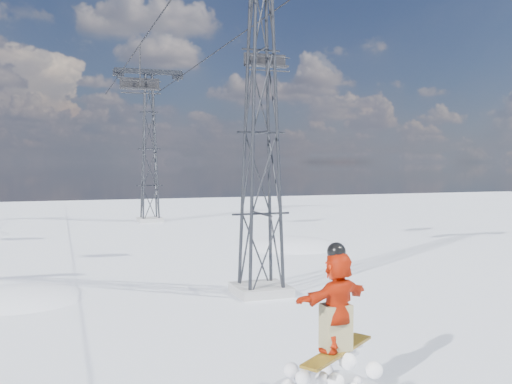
% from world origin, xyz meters
% --- Properties ---
extents(ground, '(120.00, 120.00, 0.00)m').
position_xyz_m(ground, '(0.00, 0.00, 0.00)').
color(ground, white).
rests_on(ground, ground).
extents(lift_tower_near, '(5.20, 1.80, 11.43)m').
position_xyz_m(lift_tower_near, '(0.80, 8.00, 5.47)').
color(lift_tower_near, '#999999').
rests_on(lift_tower_near, ground).
extents(lift_tower_far, '(5.20, 1.80, 11.43)m').
position_xyz_m(lift_tower_far, '(0.80, 33.00, 5.47)').
color(lift_tower_far, '#999999').
rests_on(lift_tower_far, ground).
extents(haul_cables, '(4.46, 51.00, 0.06)m').
position_xyz_m(haul_cables, '(0.80, 19.50, 10.85)').
color(haul_cables, black).
rests_on(haul_cables, ground).
extents(lift_chair_mid, '(1.94, 0.56, 2.41)m').
position_xyz_m(lift_chair_mid, '(3.00, 13.52, 8.92)').
color(lift_chair_mid, black).
rests_on(lift_chair_mid, ground).
extents(lift_chair_far, '(2.15, 0.62, 2.66)m').
position_xyz_m(lift_chair_far, '(-1.40, 21.43, 8.72)').
color(lift_chair_far, black).
rests_on(lift_chair_far, ground).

